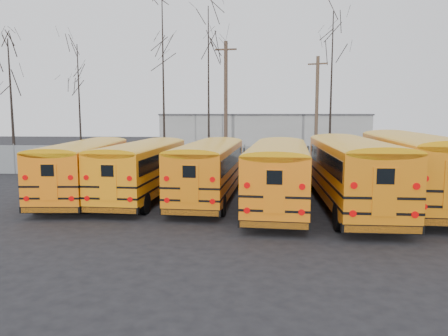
# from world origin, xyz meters

# --- Properties ---
(ground) EXTENTS (120.00, 120.00, 0.00)m
(ground) POSITION_xyz_m (0.00, 0.00, 0.00)
(ground) COLOR black
(ground) RESTS_ON ground
(fence) EXTENTS (40.00, 0.04, 2.00)m
(fence) POSITION_xyz_m (0.00, 12.00, 1.00)
(fence) COLOR gray
(fence) RESTS_ON ground
(distant_building) EXTENTS (22.00, 8.00, 4.00)m
(distant_building) POSITION_xyz_m (2.00, 32.00, 2.00)
(distant_building) COLOR #AEAEA9
(distant_building) RESTS_ON ground
(bus_a) EXTENTS (2.89, 10.39, 2.88)m
(bus_a) POSITION_xyz_m (-7.80, 3.60, 1.69)
(bus_a) COLOR black
(bus_a) RESTS_ON ground
(bus_b) EXTENTS (3.08, 10.36, 2.86)m
(bus_b) POSITION_xyz_m (-4.90, 3.65, 1.68)
(bus_b) COLOR black
(bus_b) RESTS_ON ground
(bus_c) EXTENTS (3.23, 10.50, 2.90)m
(bus_c) POSITION_xyz_m (-1.62, 3.45, 1.70)
(bus_c) COLOR black
(bus_c) RESTS_ON ground
(bus_d) EXTENTS (3.51, 10.86, 2.99)m
(bus_d) POSITION_xyz_m (1.57, 1.83, 1.75)
(bus_d) COLOR black
(bus_d) RESTS_ON ground
(bus_e) EXTENTS (2.93, 11.44, 3.18)m
(bus_e) POSITION_xyz_m (4.73, 1.68, 1.86)
(bus_e) COLOR black
(bus_e) RESTS_ON ground
(bus_f) EXTENTS (3.68, 12.13, 3.35)m
(bus_f) POSITION_xyz_m (7.68, 2.85, 1.96)
(bus_f) COLOR black
(bus_f) RESTS_ON ground
(utility_pole_left) EXTENTS (1.80, 0.34, 10.08)m
(utility_pole_left) POSITION_xyz_m (-1.62, 19.40, 5.18)
(utility_pole_left) COLOR #4E3A2C
(utility_pole_left) RESTS_ON ground
(utility_pole_right) EXTENTS (1.43, 0.71, 8.49)m
(utility_pole_right) POSITION_xyz_m (5.51, 16.78, 4.36)
(utility_pole_right) COLOR brown
(utility_pole_right) RESTS_ON ground
(tree_0) EXTENTS (0.26, 0.26, 9.49)m
(tree_0) POSITION_xyz_m (-16.93, 13.75, 4.74)
(tree_0) COLOR black
(tree_0) RESTS_ON ground
(tree_1) EXTENTS (0.26, 0.26, 9.67)m
(tree_1) POSITION_xyz_m (-13.44, 17.70, 4.84)
(tree_1) COLOR black
(tree_1) RESTS_ON ground
(tree_2) EXTENTS (0.26, 0.26, 12.88)m
(tree_2) POSITION_xyz_m (-5.75, 13.59, 6.44)
(tree_2) COLOR black
(tree_2) RESTS_ON ground
(tree_3) EXTENTS (0.26, 0.26, 12.22)m
(tree_3) POSITION_xyz_m (-2.81, 16.58, 6.11)
(tree_3) COLOR black
(tree_3) RESTS_ON ground
(tree_4) EXTENTS (0.26, 0.26, 11.97)m
(tree_4) POSITION_xyz_m (6.74, 17.71, 5.99)
(tree_4) COLOR black
(tree_4) RESTS_ON ground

